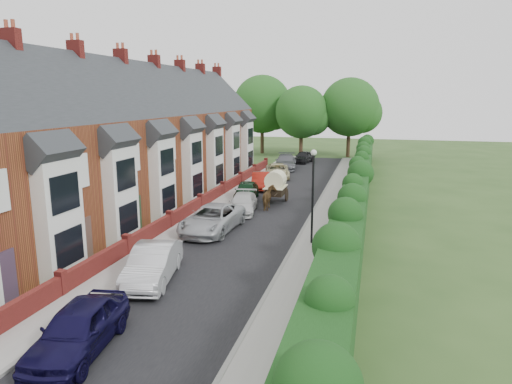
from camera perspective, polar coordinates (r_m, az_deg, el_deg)
ground at (r=21.96m, az=-3.47°, el=-9.10°), size 140.00×140.00×0.00m
road at (r=32.22m, az=1.76°, el=-2.24°), size 6.00×58.00×0.02m
pavement_hedge_side at (r=31.58m, az=9.04°, el=-2.58°), size 2.20×58.00×0.12m
pavement_house_side at (r=33.26m, az=-4.72°, el=-1.74°), size 1.70×58.00×0.12m
kerb_hedge_side at (r=31.69m, az=7.15°, el=-2.46°), size 0.18×58.00×0.13m
kerb_house_side at (r=33.00m, az=-3.41°, el=-1.81°), size 0.18×58.00×0.13m
hedge at (r=31.13m, az=12.43°, el=-0.01°), size 2.10×58.00×2.85m
terrace_row at (r=34.34m, az=-15.79°, el=5.76°), size 9.05×40.50×11.50m
garden_wall_row at (r=32.60m, az=-6.97°, el=-1.34°), size 0.35×40.35×1.10m
lamppost at (r=24.11m, az=7.13°, el=0.88°), size 0.32×0.32×5.16m
tree_far_left at (r=60.28m, az=6.06°, el=9.74°), size 7.14×6.80×9.29m
tree_far_right at (r=61.65m, az=12.00°, el=10.15°), size 7.98×7.60×10.31m
tree_far_back at (r=64.35m, az=1.16°, el=10.73°), size 8.40×8.00×10.82m
car_navy at (r=15.77m, az=-21.31°, el=-15.63°), size 2.43×4.75×1.55m
car_silver_a at (r=20.36m, az=-12.79°, el=-8.74°), size 2.61×5.00×1.57m
car_silver_b at (r=27.04m, az=-5.49°, el=-3.36°), size 2.82×5.69×1.55m
car_white at (r=31.43m, az=-1.66°, el=-1.41°), size 2.46×4.65×1.28m
car_green at (r=35.23m, az=-1.21°, el=0.15°), size 2.31×4.39×1.42m
car_red at (r=39.49m, az=0.60°, el=1.43°), size 2.35×4.53×1.42m
car_beige at (r=44.81m, az=2.67°, el=2.63°), size 3.38×5.37×1.38m
car_grey at (r=50.39m, az=3.72°, el=3.77°), size 3.01×5.77×1.60m
car_black at (r=55.57m, az=5.95°, el=4.39°), size 2.37×4.37×1.41m
horse at (r=32.26m, az=1.67°, el=-0.74°), size 1.11×2.04×1.64m
horse_cart at (r=34.15m, az=2.47°, el=0.95°), size 1.54×3.40×2.45m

